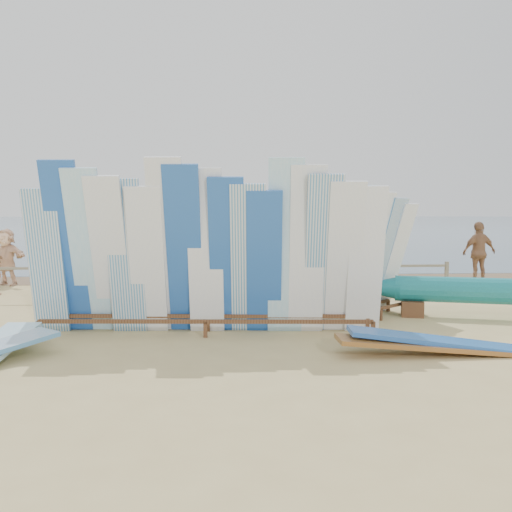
{
  "coord_description": "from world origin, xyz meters",
  "views": [
    {
      "loc": [
        0.3,
        -10.21,
        2.14
      ],
      "look_at": [
        1.06,
        1.2,
        1.21
      ],
      "focal_mm": 38.0,
      "sensor_mm": 36.0,
      "label": 1
    }
  ],
  "objects": [
    {
      "name": "ground",
      "position": [
        0.0,
        0.0,
        0.0
      ],
      "size": [
        160.0,
        160.0,
        0.0
      ],
      "primitive_type": "plane",
      "color": "tan",
      "rests_on": "ground"
    },
    {
      "name": "ocean",
      "position": [
        0.0,
        128.0,
        0.0
      ],
      "size": [
        320.0,
        240.0,
        0.02
      ],
      "primitive_type": "cube",
      "color": "#415D74",
      "rests_on": "ground"
    },
    {
      "name": "wet_sand_strip",
      "position": [
        0.0,
        7.2,
        0.0
      ],
      "size": [
        40.0,
        2.6,
        0.01
      ],
      "primitive_type": "cube",
      "color": "brown",
      "rests_on": "ground"
    },
    {
      "name": "distant_ship",
      "position": [
        -12.0,
        180.0,
        5.31
      ],
      "size": [
        45.0,
        8.0,
        14.0
      ],
      "color": "#999EA3",
      "rests_on": "ocean"
    },
    {
      "name": "fence",
      "position": [
        0.0,
        3.0,
        0.63
      ],
      "size": [
        12.08,
        0.08,
        0.9
      ],
      "color": "#7A715C",
      "rests_on": "ground"
    },
    {
      "name": "main_surfboard_rack",
      "position": [
        0.05,
        -0.8,
        1.37
      ],
      "size": [
        6.21,
        1.26,
        3.05
      ],
      "rotation": [
        0.0,
        0.0,
        -0.07
      ],
      "color": "brown",
      "rests_on": "ground"
    },
    {
      "name": "side_surfboard_rack",
      "position": [
        3.33,
        0.35,
        1.19
      ],
      "size": [
        2.17,
        2.0,
        2.65
      ],
      "rotation": [
        0.0,
        0.0,
        0.71
      ],
      "color": "brown",
      "rests_on": "ground"
    },
    {
      "name": "outrigger_canoe",
      "position": [
        5.79,
        0.16,
        0.53
      ],
      "size": [
        5.74,
        2.18,
        0.83
      ],
      "rotation": [
        0.0,
        0.0,
        -0.3
      ],
      "color": "brown",
      "rests_on": "ground"
    },
    {
      "name": "vendor_table",
      "position": [
        2.0,
        1.11,
        0.34
      ],
      "size": [
        0.86,
        0.69,
        1.01
      ],
      "rotation": [
        0.0,
        0.0,
        -0.22
      ],
      "color": "brown",
      "rests_on": "ground"
    },
    {
      "name": "flat_board_d",
      "position": [
        3.59,
        -2.32,
        0.0
      ],
      "size": [
        2.72,
        0.75,
        0.39
      ],
      "primitive_type": "cube",
      "rotation": [
        0.12,
        0.0,
        1.5
      ],
      "color": "#2256AD",
      "rests_on": "ground"
    },
    {
      "name": "flat_board_c",
      "position": [
        3.39,
        -2.39,
        0.0
      ],
      "size": [
        2.7,
        0.58,
        0.29
      ],
      "primitive_type": "cube",
      "rotation": [
        0.08,
        0.0,
        1.56
      ],
      "color": "#986029",
      "rests_on": "ground"
    },
    {
      "name": "beach_chair_left",
      "position": [
        -0.67,
        4.0,
        0.23
      ],
      "size": [
        0.61,
        0.63,
        0.79
      ],
      "rotation": [
        0.0,
        0.0,
        -0.26
      ],
      "color": "red",
      "rests_on": "ground"
    },
    {
      "name": "beach_chair_right",
      "position": [
        0.76,
        4.09,
        0.24
      ],
      "size": [
        0.57,
        0.59,
        0.81
      ],
      "rotation": [
        0.0,
        0.0,
        -0.12
      ],
      "color": "red",
      "rests_on": "ground"
    },
    {
      "name": "stroller",
      "position": [
        2.9,
        3.82,
        0.44
      ],
      "size": [
        0.69,
        0.89,
        1.1
      ],
      "rotation": [
        0.0,
        0.0,
        -0.19
      ],
      "color": "red",
      "rests_on": "ground"
    },
    {
      "name": "beachgoer_3",
      "position": [
        -2.42,
        6.47,
        0.91
      ],
      "size": [
        1.22,
        1.11,
        1.81
      ],
      "primitive_type": "imported",
      "rotation": [
        0.0,
        0.0,
        0.68
      ],
      "color": "tan",
      "rests_on": "ground"
    },
    {
      "name": "beachgoer_extra_1",
      "position": [
        -5.13,
        6.88,
        0.86
      ],
      "size": [
        0.7,
        1.09,
        1.72
      ],
      "primitive_type": "imported",
      "rotation": [
        0.0,
        0.0,
        4.43
      ],
      "color": "#8C6042",
      "rests_on": "ground"
    },
    {
      "name": "beachgoer_8",
      "position": [
        3.67,
        4.85,
        0.77
      ],
      "size": [
        0.55,
        0.82,
        1.54
      ],
      "primitive_type": "imported",
      "rotation": [
        0.0,
        0.0,
        1.84
      ],
      "color": "beige",
      "rests_on": "ground"
    },
    {
      "name": "beachgoer_5",
      "position": [
        -0.69,
        6.2,
        0.81
      ],
      "size": [
        0.76,
        1.56,
        1.61
      ],
      "primitive_type": "imported",
      "rotation": [
        0.0,
        0.0,
        4.9
      ],
      "color": "beige",
      "rests_on": "ground"
    },
    {
      "name": "beachgoer_10",
      "position": [
        8.1,
        5.59,
        0.93
      ],
      "size": [
        1.16,
        0.67,
        1.86
      ],
      "primitive_type": "imported",
      "rotation": [
        0.0,
        0.0,
        3.33
      ],
      "color": "#8C6042",
      "rests_on": "ground"
    },
    {
      "name": "beachgoer_2",
      "position": [
        -1.67,
        5.05,
        0.93
      ],
      "size": [
        0.52,
        0.94,
        1.85
      ],
      "primitive_type": "imported",
      "rotation": [
        0.0,
        0.0,
        4.61
      ],
      "color": "beige",
      "rests_on": "ground"
    },
    {
      "name": "beachgoer_11",
      "position": [
        -5.93,
        6.01,
        0.83
      ],
      "size": [
        1.61,
        1.07,
        1.66
      ],
      "primitive_type": "imported",
      "rotation": [
        0.0,
        0.0,
        5.87
      ],
      "color": "beige",
      "rests_on": "ground"
    }
  ]
}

